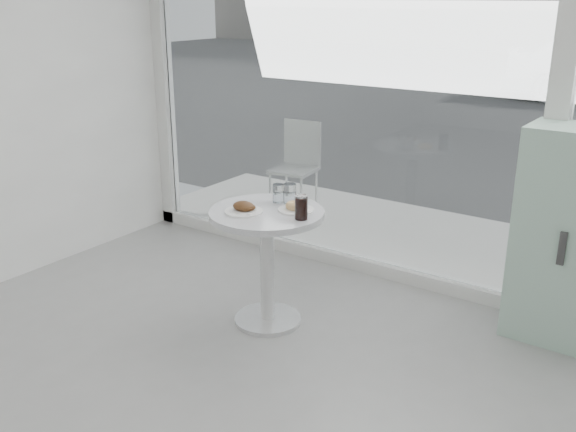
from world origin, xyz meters
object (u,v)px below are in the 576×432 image
Objects in this scene: cola_glass at (301,208)px; main_table at (267,243)px; water_tumbler_a at (278,194)px; plate_fritter at (244,208)px; plate_donut at (296,207)px; water_tumbler_b at (290,195)px; mint_cabinet at (570,237)px; patio_chair at (297,162)px.

main_table is at bearing 177.47° from cola_glass.
plate_fritter is at bearing -99.85° from water_tumbler_a.
water_tumbler_b reaches higher than plate_donut.
cola_glass is at bearing -42.80° from water_tumbler_b.
plate_donut is at bearing 41.13° from plate_fritter.
cola_glass reaches higher than plate_fritter.
plate_fritter is 0.33m from water_tumbler_b.
mint_cabinet is at bearing 28.70° from main_table.
cola_glass is (0.23, -0.21, 0.01)m from water_tumbler_b.
patio_chair reaches higher than cola_glass.
plate_donut is 1.88× the size of water_tumbler_a.
main_table is 0.88× the size of patio_chair.
mint_cabinet reaches higher than patio_chair.
mint_cabinet is 5.94× the size of plate_donut.
main_table is 2.10m from patio_chair.
main_table is at bearing -150.55° from mint_cabinet.
main_table is 0.58× the size of mint_cabinet.
main_table is 0.28m from plate_fritter.
plate_donut is (-1.46, -0.78, 0.13)m from mint_cabinet.
mint_cabinet is 1.80m from water_tumbler_a.
mint_cabinet reaches higher than cola_glass.
plate_fritter is 1.79× the size of water_tumbler_b.
cola_glass reaches higher than plate_donut.
patio_chair is at bearing 115.17° from plate_fritter.
plate_donut reaches higher than main_table.
main_table is at bearing -68.16° from patio_chair.
water_tumbler_a is (0.97, -1.66, 0.27)m from patio_chair.
water_tumbler_a is (-1.65, -0.70, 0.16)m from mint_cabinet.
patio_chair is 7.38× the size of water_tumbler_a.
water_tumbler_a is (-0.19, 0.08, 0.03)m from plate_donut.
water_tumbler_b reaches higher than plate_fritter.
water_tumbler_a is at bearing 157.43° from plate_donut.
cola_glass is (0.12, -0.11, 0.05)m from plate_donut.
cola_glass is at bearing 15.07° from plate_fritter.
patio_chair is at bearing 124.45° from cola_glass.
main_table is 3.44× the size of plate_donut.
mint_cabinet is 11.15× the size of water_tumbler_a.
plate_fritter reaches higher than plate_donut.
water_tumbler_a is at bearing 102.50° from main_table.
plate_donut is at bearing 34.39° from main_table.
water_tumbler_b reaches higher than water_tumbler_a.
mint_cabinet reaches higher than plate_donut.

